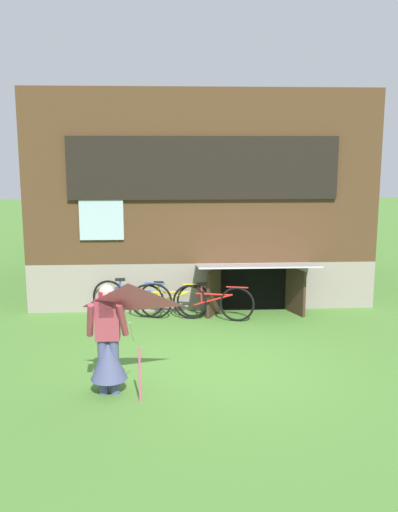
{
  "coord_description": "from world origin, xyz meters",
  "views": [
    {
      "loc": [
        -0.74,
        -8.72,
        3.45
      ],
      "look_at": [
        -0.21,
        0.76,
        1.62
      ],
      "focal_mm": 39.92,
      "sensor_mm": 36.0,
      "label": 1
    }
  ],
  "objects_px": {
    "person": "(108,349)",
    "bicycle_blue": "(132,298)",
    "bicycle_red": "(213,302)",
    "bicycle_yellow": "(170,300)",
    "kite": "(129,319)"
  },
  "relations": [
    {
      "from": "person",
      "to": "bicycle_blue",
      "type": "distance_m",
      "value": 3.75
    },
    {
      "from": "bicycle_red",
      "to": "bicycle_blue",
      "type": "height_order",
      "value": "bicycle_blue"
    },
    {
      "from": "person",
      "to": "bicycle_red",
      "type": "height_order",
      "value": "person"
    },
    {
      "from": "bicycle_yellow",
      "to": "bicycle_red",
      "type": "bearing_deg",
      "value": -11.32
    },
    {
      "from": "bicycle_blue",
      "to": "kite",
      "type": "bearing_deg",
      "value": -69.27
    },
    {
      "from": "bicycle_red",
      "to": "kite",
      "type": "bearing_deg",
      "value": -95.76
    },
    {
      "from": "person",
      "to": "bicycle_blue",
      "type": "relative_size",
      "value": 0.95
    },
    {
      "from": "person",
      "to": "bicycle_blue",
      "type": "xyz_separation_m",
      "value": [
        0.1,
        3.74,
        -0.29
      ]
    },
    {
      "from": "bicycle_yellow",
      "to": "bicycle_blue",
      "type": "distance_m",
      "value": 0.8
    },
    {
      "from": "bicycle_red",
      "to": "bicycle_yellow",
      "type": "bearing_deg",
      "value": 178.72
    },
    {
      "from": "person",
      "to": "kite",
      "type": "relative_size",
      "value": 1.0
    },
    {
      "from": "person",
      "to": "bicycle_blue",
      "type": "height_order",
      "value": "person"
    },
    {
      "from": "bicycle_yellow",
      "to": "kite",
      "type": "bearing_deg",
      "value": -93.86
    },
    {
      "from": "kite",
      "to": "bicycle_red",
      "type": "relative_size",
      "value": 0.97
    },
    {
      "from": "person",
      "to": "bicycle_yellow",
      "type": "bearing_deg",
      "value": 73.33
    }
  ]
}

